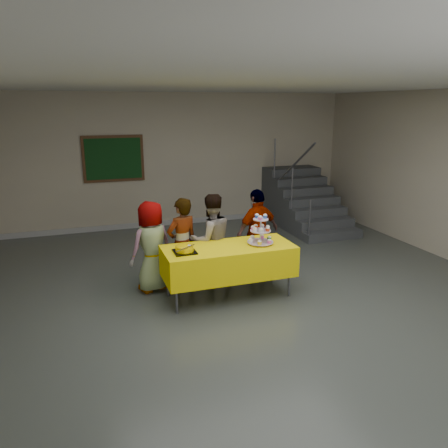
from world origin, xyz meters
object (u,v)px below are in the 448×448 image
Objects in this scene: bake_table at (228,260)px; schoolchild_a at (152,246)px; noticeboard at (113,159)px; schoolchild_c at (211,240)px; bear_cake at (185,248)px; schoolchild_b at (182,244)px; cupcake_stand at (260,232)px; schoolchild_d at (258,232)px; staircase at (301,203)px.

bake_table is 1.18m from schoolchild_a.
noticeboard reaches higher than schoolchild_a.
bake_table is 0.57m from schoolchild_c.
bear_cake is 0.59m from schoolchild_b.
schoolchild_a is 0.96× the size of schoolchild_c.
bear_cake is 0.25× the size of schoolchild_c.
cupcake_stand is 0.32× the size of schoolchild_a.
noticeboard is at bearing 111.45° from cupcake_stand.
bake_table is at bearing 4.66° from bear_cake.
noticeboard is at bearing 105.76° from bake_table.
noticeboard is (-1.17, 4.16, 1.04)m from bake_table.
cupcake_stand is 0.31× the size of schoolchild_b.
cupcake_stand is 1.20m from schoolchild_b.
bake_table is 1.37× the size of schoolchild_a.
schoolchild_d is (0.85, 0.16, -0.00)m from schoolchild_c.
schoolchild_c is (0.46, 0.02, 0.01)m from schoolchild_b.
schoolchild_b is at bearing 151.58° from cupcake_stand.
schoolchild_b is at bearing -4.63° from schoolchild_c.
bear_cake is 0.25× the size of schoolchild_b.
cupcake_stand is at bearing 132.18° from schoolchild_b.
schoolchild_d reaches higher than schoolchild_b.
schoolchild_c is 1.11× the size of noticeboard.
noticeboard reaches higher than bake_table.
bake_table is 1.33× the size of schoolchild_b.
bake_table is at bearing 126.29° from schoolchild_a.
schoolchild_c is at bearing 46.37° from bear_cake.
noticeboard is (-1.65, 4.20, 0.66)m from cupcake_stand.
cupcake_stand is 0.34× the size of noticeboard.
cupcake_stand is 1.24× the size of bear_cake.
schoolchild_d is at bearing 160.31° from schoolchild_a.
schoolchild_b is 0.99× the size of schoolchild_d.
noticeboard reaches higher than cupcake_stand.
bear_cake is (-0.66, -0.05, 0.27)m from bake_table.
staircase is at bearing -148.38° from schoolchild_d.
bake_table is at bearing 175.29° from cupcake_stand.
schoolchild_d is (1.75, 0.09, 0.03)m from schoolchild_a.
schoolchild_a is 0.91m from schoolchild_c.
schoolchild_b is (0.45, -0.08, 0.02)m from schoolchild_a.
bake_table is 1.45× the size of noticeboard.
schoolchild_c reaches higher than schoolchild_a.
cupcake_stand reaches higher than bear_cake.
schoolchild_a is (-0.34, 0.66, -0.14)m from bear_cake.
schoolchild_b is 0.59× the size of staircase.
cupcake_stand reaches higher than bake_table.
schoolchild_a reaches higher than cupcake_stand.
staircase is (3.66, 3.38, -0.34)m from bear_cake.
schoolchild_b is (0.10, 0.57, -0.12)m from bear_cake.
schoolchild_d is at bearing -60.97° from noticeboard.
staircase is at bearing 42.70° from bear_cake.
schoolchild_c is at bearing 162.57° from schoolchild_b.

